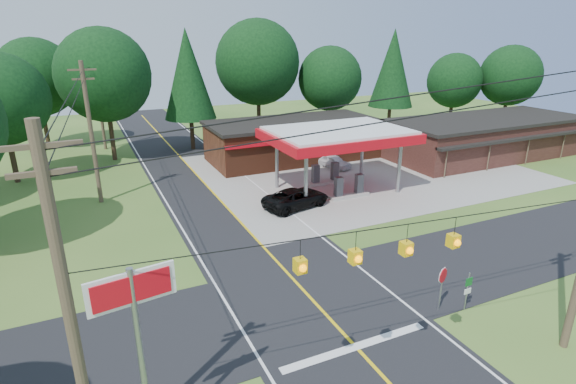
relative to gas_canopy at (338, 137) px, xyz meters
name	(u,v)px	position (x,y,z in m)	size (l,w,h in m)	color
ground	(313,301)	(-9.00, -13.00, -4.27)	(120.00, 120.00, 0.00)	#396222
main_highway	(313,301)	(-9.00, -13.00, -4.26)	(8.00, 120.00, 0.02)	black
cross_road	(313,300)	(-9.00, -13.00, -4.25)	(70.00, 7.00, 0.02)	black
lane_center_yellow	(313,300)	(-9.00, -13.00, -4.24)	(0.15, 110.00, 0.00)	yellow
gas_canopy	(338,137)	(0.00, 0.00, 0.00)	(10.60, 7.40, 4.88)	gray
convenience_store	(293,140)	(1.00, 9.98, -2.35)	(16.40, 7.55, 3.80)	#592B19
strip_building	(485,137)	(19.00, 2.98, -2.35)	(20.40, 8.75, 3.80)	#381B17
utility_pole_near_left	(69,314)	(-18.50, -18.00, 0.93)	(1.80, 0.30, 10.00)	#473828
utility_pole_far_left	(91,132)	(-17.00, 5.00, 0.93)	(1.80, 0.30, 10.00)	#473828
utility_pole_north	(100,104)	(-15.50, 22.00, 0.48)	(0.30, 0.30, 9.50)	#473828
overhead_beacons	(383,231)	(-10.00, -19.00, 1.95)	(17.04, 2.04, 1.03)	black
treeline_backdrop	(193,84)	(-8.18, 11.01, 3.22)	(70.27, 51.59, 13.30)	#332316
suv_car	(296,198)	(-4.50, -2.01, -3.58)	(4.95, 4.95, 1.37)	black
sedan_car	(334,162)	(3.00, 5.51, -3.68)	(3.45, 3.45, 1.18)	white
big_stop_sign	(137,324)	(-17.00, -18.01, 0.20)	(2.25, 0.44, 6.11)	gray
octagonal_stop_sign	(442,279)	(-4.24, -16.01, -2.70)	(0.71, 0.31, 2.12)	gray
route_sign_post	(468,288)	(-3.20, -16.52, -3.16)	(0.39, 0.09, 1.88)	gray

